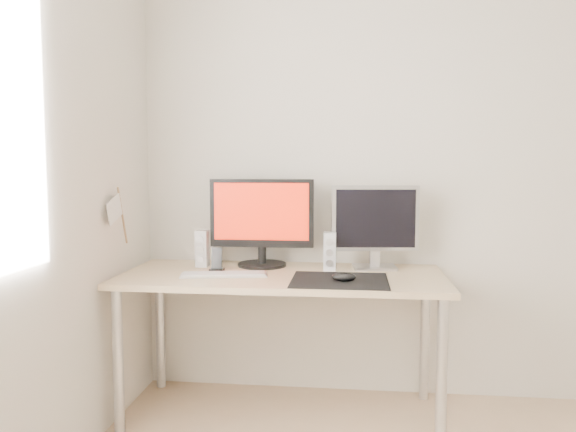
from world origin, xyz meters
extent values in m
plane|color=white|center=(0.00, 1.75, 1.25)|extent=(3.50, 0.00, 3.50)
cube|color=black|center=(-0.64, 1.24, 0.73)|extent=(0.45, 0.40, 0.00)
ellipsoid|color=black|center=(-0.62, 1.21, 0.75)|extent=(0.11, 0.07, 0.04)
cube|color=#D1B587|center=(-0.93, 1.38, 0.71)|extent=(1.60, 0.70, 0.03)
cylinder|color=silver|center=(-1.67, 1.09, 0.35)|extent=(0.05, 0.05, 0.70)
cylinder|color=silver|center=(-0.19, 1.09, 0.35)|extent=(0.05, 0.05, 0.70)
cylinder|color=silver|center=(-1.67, 1.67, 0.35)|extent=(0.05, 0.05, 0.70)
cylinder|color=silver|center=(-0.19, 1.67, 0.35)|extent=(0.05, 0.05, 0.70)
cylinder|color=black|center=(-1.06, 1.58, 0.74)|extent=(0.26, 0.26, 0.02)
cylinder|color=black|center=(-1.06, 1.58, 0.81)|extent=(0.05, 0.05, 0.12)
cube|color=black|center=(-1.06, 1.57, 1.02)|extent=(0.55, 0.05, 0.36)
cube|color=#FF370D|center=(-1.06, 1.55, 1.03)|extent=(0.50, 0.01, 0.30)
cube|color=silver|center=(-0.47, 1.57, 0.74)|extent=(0.24, 0.18, 0.01)
cube|color=silver|center=(-0.47, 1.57, 0.80)|extent=(0.05, 0.05, 0.10)
cube|color=#AFAFB1|center=(-0.47, 1.57, 0.99)|extent=(0.45, 0.09, 0.34)
cube|color=black|center=(-0.47, 1.55, 0.99)|extent=(0.41, 0.05, 0.30)
cube|color=white|center=(-1.38, 1.53, 0.83)|extent=(0.06, 0.07, 0.20)
cylinder|color=#B9B8BB|center=(-1.38, 1.49, 0.77)|extent=(0.04, 0.01, 0.04)
cylinder|color=#AAAAAC|center=(-1.38, 1.49, 0.83)|extent=(0.04, 0.01, 0.04)
cylinder|color=silver|center=(-1.38, 1.49, 0.88)|extent=(0.04, 0.01, 0.04)
cube|color=white|center=(-0.70, 1.50, 0.83)|extent=(0.06, 0.07, 0.20)
cylinder|color=#BDBDBF|center=(-0.70, 1.46, 0.77)|extent=(0.04, 0.01, 0.04)
cylinder|color=silver|center=(-0.70, 1.46, 0.83)|extent=(0.04, 0.01, 0.04)
cylinder|color=silver|center=(-0.70, 1.46, 0.88)|extent=(0.04, 0.01, 0.04)
cube|color=silver|center=(-1.21, 1.29, 0.73)|extent=(0.43, 0.20, 0.01)
cube|color=silver|center=(-1.21, 1.29, 0.74)|extent=(0.41, 0.18, 0.01)
cube|color=black|center=(-1.27, 1.40, 0.74)|extent=(0.07, 0.06, 0.01)
cube|color=black|center=(-1.27, 1.40, 0.80)|extent=(0.05, 0.02, 0.11)
cylinder|color=#A57F54|center=(-1.72, 1.30, 1.02)|extent=(0.01, 0.10, 0.29)
cube|color=white|center=(-1.72, 1.21, 1.06)|extent=(0.00, 0.19, 0.15)
camera|label=1|loc=(-0.59, -1.36, 1.27)|focal=35.00mm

